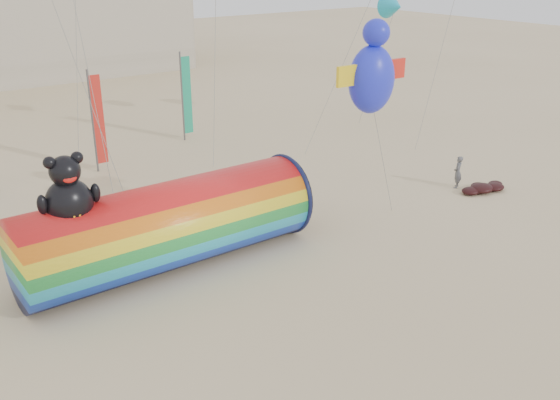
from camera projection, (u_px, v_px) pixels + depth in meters
ground at (294, 281)px, 21.31m from camera, size 160.00×160.00×0.00m
windsock_assembly at (169, 223)px, 21.86m from camera, size 10.58×3.22×4.88m
kite_handler at (458, 172)px, 29.48m from camera, size 0.68×0.62×1.55m
fabric_bundle at (484, 188)px, 29.24m from camera, size 2.62×1.35×0.41m
festival_banners at (95, 117)px, 31.69m from camera, size 12.74×2.80×5.20m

